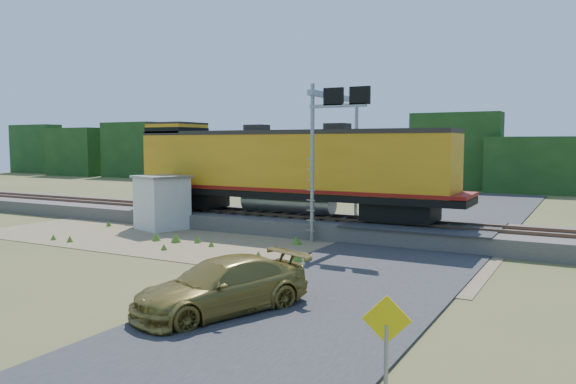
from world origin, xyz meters
The scene contains 12 objects.
ground centered at (0.00, 0.00, 0.00)m, with size 140.00×140.00×0.00m, color #475123.
ballast centered at (0.00, 6.00, 0.40)m, with size 70.00×5.00×0.80m, color slate.
rails centered at (0.00, 6.00, 0.88)m, with size 70.00×1.54×0.16m.
dirt_shoulder centered at (-2.00, 0.50, 0.01)m, with size 26.00×8.00×0.03m, color #8C7754.
road centered at (7.00, 0.74, 0.09)m, with size 7.00×66.00×0.86m.
tree_line_north centered at (0.00, 38.00, 3.07)m, with size 130.00×3.00×6.50m.
weed_clumps centered at (-3.50, 0.10, 0.00)m, with size 15.00×6.20×0.56m, color #4B7521, non-canonical shape.
locomotive centered at (-0.85, 6.00, 3.45)m, with size 19.56×2.98×5.05m.
shed centered at (-6.76, 2.89, 1.52)m, with size 3.18×3.18×3.00m.
signal_gantry centered at (2.70, 5.32, 5.64)m, with size 3.00×6.20×7.56m.
road_sign centered at (11.23, -12.24, 1.46)m, with size 0.78×0.25×2.32m.
car centered at (5.04, -8.12, 0.76)m, with size 2.14×5.25×1.52m, color olive.
Camera 1 is at (14.07, -20.78, 4.77)m, focal length 35.00 mm.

